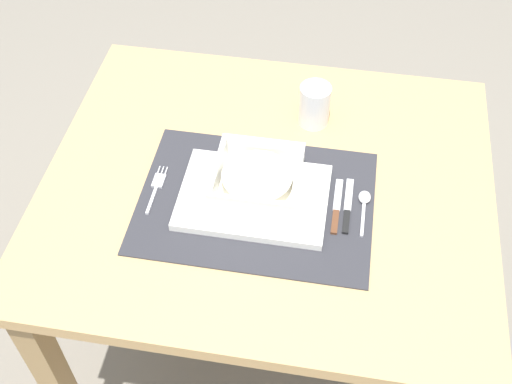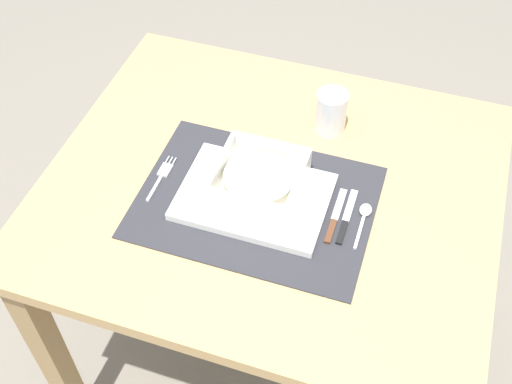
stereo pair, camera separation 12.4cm
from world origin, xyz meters
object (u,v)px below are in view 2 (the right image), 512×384
Objects in this scene: porridge_bowl at (259,181)px; spoon at (364,214)px; bread_knife at (335,219)px; butter_knife at (346,220)px; fork at (162,175)px; drinking_glass at (331,114)px; dining_table at (271,215)px.

spoon is (0.21, 0.01, -0.03)m from porridge_bowl.
spoon is 0.06m from bread_knife.
porridge_bowl is 0.18m from butter_knife.
porridge_bowl is at bearing 1.18° from fork.
dining_table is at bearing -110.28° from drinking_glass.
bread_knife is (-0.05, -0.03, -0.00)m from spoon.
bread_knife is at bearing -167.84° from butter_knife.
drinking_glass is at bearing 69.35° from porridge_bowl.
fork is at bearing -175.24° from porridge_bowl.
butter_knife is at bearing -17.05° from dining_table.
porridge_bowl is (-0.02, -0.04, 0.14)m from dining_table.
spoon is 0.25m from drinking_glass.
butter_knife is 1.46× the size of drinking_glass.
bread_knife is (0.16, -0.02, -0.03)m from porridge_bowl.
spoon is (0.41, 0.03, 0.00)m from fork.
dining_table is 9.55× the size of drinking_glass.
drinking_glass is (0.07, 0.19, 0.15)m from dining_table.
spoon is 1.18× the size of drinking_glass.
fork is at bearing -166.11° from dining_table.
fork reaches higher than dining_table.
dining_table is at bearing 67.45° from porridge_bowl.
dining_table is 5.44× the size of porridge_bowl.
drinking_glass is (-0.07, 0.25, 0.04)m from bread_knife.
bread_knife is (0.14, -0.05, 0.11)m from dining_table.
porridge_bowl reaches higher than dining_table.
porridge_bowl reaches higher than butter_knife.
dining_table is 8.11× the size of spoon.
dining_table is 0.25m from fork.
drinking_glass reaches higher than porridge_bowl.
fork is at bearing 174.98° from bread_knife.
spoon is 0.04m from butter_knife.
spoon is at bearing 2.38° from porridge_bowl.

